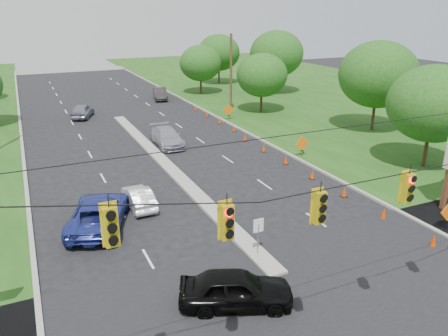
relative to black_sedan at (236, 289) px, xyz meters
name	(u,v)px	position (x,y,z in m)	size (l,w,h in m)	color
ground	(335,333)	(2.67, -3.03, -0.79)	(160.00, 160.00, 0.00)	black
grass_right	(444,127)	(32.67, 16.97, -0.79)	(40.00, 160.00, 0.06)	#1E4714
cross_street	(335,333)	(2.67, -3.03, -0.79)	(160.00, 14.00, 0.02)	black
curb_left	(23,149)	(-7.43, 26.97, -0.79)	(0.25, 110.00, 0.16)	gray
curb_right	(231,125)	(12.77, 26.97, -0.79)	(0.25, 110.00, 0.16)	gray
median	(165,164)	(2.67, 17.97, -0.79)	(1.00, 34.00, 0.18)	gray
median_sign	(258,230)	(2.67, 2.97, 0.67)	(0.55, 0.06, 2.05)	gray
signal_span	(367,227)	(2.62, -4.03, 4.18)	(25.60, 0.32, 9.00)	#422D1C
utility_pole_far_right	(231,74)	(15.17, 31.97, 3.71)	(0.28, 0.28, 9.00)	#422D1C
cone_0	(434,241)	(11.32, -0.03, -0.44)	(0.32, 0.32, 0.70)	#DE3500
cone_1	(384,213)	(11.32, 3.47, -0.44)	(0.32, 0.32, 0.70)	#DE3500
cone_2	(344,192)	(11.32, 6.97, -0.44)	(0.32, 0.32, 0.70)	#DE3500
cone_3	(312,174)	(11.32, 10.47, -0.44)	(0.32, 0.32, 0.70)	#DE3500
cone_4	(286,160)	(11.32, 13.97, -0.44)	(0.32, 0.32, 0.70)	#DE3500
cone_5	(264,148)	(11.32, 17.47, -0.44)	(0.32, 0.32, 0.70)	#DE3500
cone_6	(245,138)	(11.32, 20.97, -0.44)	(0.32, 0.32, 0.70)	#DE3500
cone_7	(234,128)	(11.92, 24.47, -0.44)	(0.32, 0.32, 0.70)	#DE3500
cone_8	(220,120)	(11.92, 27.97, -0.44)	(0.32, 0.32, 0.70)	#DE3500
cone_9	(207,114)	(11.92, 31.47, -0.44)	(0.32, 0.32, 0.70)	#DE3500
cone_10	(196,108)	(11.92, 34.97, -0.44)	(0.32, 0.32, 0.70)	#DE3500
work_sign_1	(302,144)	(13.47, 14.97, 0.30)	(1.27, 0.58, 1.37)	black
work_sign_2	(229,110)	(13.47, 28.97, 0.30)	(1.27, 0.58, 1.37)	black
tree_7	(433,104)	(20.67, 8.97, 4.16)	(6.72, 6.72, 7.84)	black
tree_8	(378,75)	(24.67, 18.97, 4.78)	(7.56, 7.56, 8.82)	black
tree_9	(262,75)	(18.67, 30.97, 3.54)	(5.88, 5.88, 6.86)	black
tree_10	(277,54)	(26.67, 40.97, 4.78)	(7.56, 7.56, 8.82)	black
tree_11	(219,53)	(22.67, 51.97, 4.16)	(6.72, 6.72, 7.84)	black
tree_12	(200,63)	(16.67, 44.97, 3.54)	(5.88, 5.88, 6.86)	black
black_sedan	(236,289)	(0.00, 0.00, 0.00)	(1.87, 4.66, 1.59)	black
white_sedan	(139,197)	(-1.17, 11.11, -0.16)	(1.34, 3.84, 1.27)	silver
blue_pickup	(99,213)	(-3.85, 9.52, 0.05)	(2.79, 6.04, 1.68)	navy
silver_car_far	(167,137)	(4.43, 22.82, -0.02)	(2.16, 5.31, 1.54)	#9392A0
silver_car_oncoming	(82,111)	(-0.91, 36.99, -0.02)	(1.83, 4.54, 1.55)	slate
dark_car_receding	(160,94)	(10.11, 43.46, -0.01)	(1.66, 4.75, 1.57)	#2B2628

